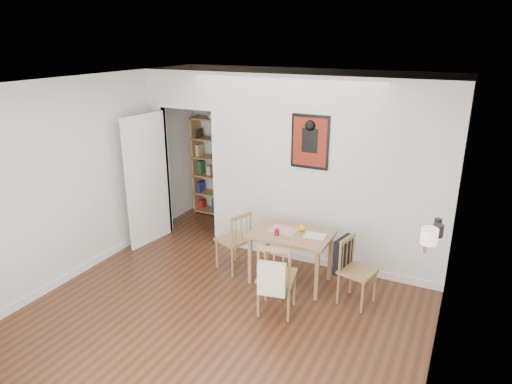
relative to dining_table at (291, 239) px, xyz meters
The scene contains 15 objects.
ground 1.03m from the dining_table, 119.34° to the right, with size 5.20×5.20×0.00m, color #4F2E19.
room_shell 0.98m from the dining_table, 116.44° to the left, with size 5.20×5.20×5.20m.
dining_table is the anchor object (origin of this frame).
chair_left 0.86m from the dining_table, behind, with size 0.55×0.55×0.85m.
chair_right 0.91m from the dining_table, ahead, with size 0.54×0.50×0.82m.
chair_front 0.73m from the dining_table, 80.88° to the right, with size 0.53×0.58×0.91m.
bookshelf 2.74m from the dining_table, 142.04° to the left, with size 0.74×0.30×1.76m.
fireplace 1.81m from the dining_table, 15.15° to the right, with size 0.45×1.25×1.16m.
red_glass 0.23m from the dining_table, 140.01° to the right, with size 0.06×0.06×0.08m, color maroon.
orange_fruit 0.21m from the dining_table, 55.50° to the left, with size 0.09×0.09×0.09m, color #FF9E0D.
placemat 0.16m from the dining_table, 157.16° to the left, with size 0.35×0.26×0.00m, color beige.
notebook 0.32m from the dining_table, ahead, with size 0.27×0.20×0.01m, color silver.
mantel_lamp 2.00m from the dining_table, 26.07° to the right, with size 0.15×0.15×0.24m.
ceramic_jar_a 1.88m from the dining_table, 13.18° to the right, with size 0.11×0.11×0.13m, color black.
ceramic_jar_b 1.82m from the dining_table, ahead, with size 0.08×0.08×0.10m, color black.
Camera 1 is at (2.33, -4.23, 3.07)m, focal length 32.00 mm.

